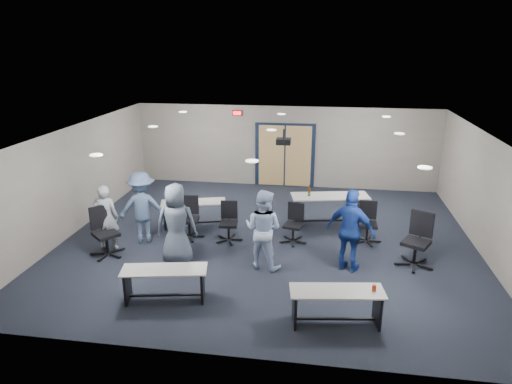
# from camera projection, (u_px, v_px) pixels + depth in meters

# --- Properties ---
(floor) EXTENTS (10.00, 10.00, 0.00)m
(floor) POSITION_uv_depth(u_px,v_px,m) (268.00, 239.00, 11.41)
(floor) COLOR black
(floor) RESTS_ON ground
(back_wall) EXTENTS (10.00, 0.04, 2.70)m
(back_wall) POSITION_uv_depth(u_px,v_px,m) (285.00, 147.00, 15.20)
(back_wall) COLOR gray
(back_wall) RESTS_ON floor
(front_wall) EXTENTS (10.00, 0.04, 2.70)m
(front_wall) POSITION_uv_depth(u_px,v_px,m) (231.00, 281.00, 6.76)
(front_wall) COLOR gray
(front_wall) RESTS_ON floor
(left_wall) EXTENTS (0.04, 9.00, 2.70)m
(left_wall) POSITION_uv_depth(u_px,v_px,m) (75.00, 179.00, 11.69)
(left_wall) COLOR gray
(left_wall) RESTS_ON floor
(right_wall) EXTENTS (0.04, 9.00, 2.70)m
(right_wall) POSITION_uv_depth(u_px,v_px,m) (488.00, 198.00, 10.27)
(right_wall) COLOR gray
(right_wall) RESTS_ON floor
(ceiling) EXTENTS (10.00, 9.00, 0.04)m
(ceiling) POSITION_uv_depth(u_px,v_px,m) (269.00, 133.00, 10.55)
(ceiling) COLOR white
(ceiling) RESTS_ON back_wall
(double_door) EXTENTS (2.00, 0.07, 2.20)m
(double_door) POSITION_uv_depth(u_px,v_px,m) (285.00, 156.00, 15.26)
(double_door) COLOR black
(double_door) RESTS_ON back_wall
(exit_sign) EXTENTS (0.32, 0.07, 0.18)m
(exit_sign) POSITION_uv_depth(u_px,v_px,m) (237.00, 113.00, 15.02)
(exit_sign) COLOR black
(exit_sign) RESTS_ON back_wall
(ceiling_projector) EXTENTS (0.35, 0.32, 0.37)m
(ceiling_projector) POSITION_uv_depth(u_px,v_px,m) (284.00, 141.00, 11.07)
(ceiling_projector) COLOR black
(ceiling_projector) RESTS_ON ceiling
(ceiling_can_lights) EXTENTS (6.24, 5.74, 0.02)m
(ceiling_can_lights) POSITION_uv_depth(u_px,v_px,m) (270.00, 132.00, 10.79)
(ceiling_can_lights) COLOR white
(ceiling_can_lights) RESTS_ON ceiling
(table_front_left) EXTENTS (1.67, 0.83, 0.65)m
(table_front_left) POSITION_uv_depth(u_px,v_px,m) (165.00, 279.00, 8.64)
(table_front_left) COLOR #A2A199
(table_front_left) RESTS_ON floor
(table_front_right) EXTENTS (1.68, 0.76, 0.77)m
(table_front_right) POSITION_uv_depth(u_px,v_px,m) (337.00, 301.00, 7.89)
(table_front_right) COLOR #A2A199
(table_front_right) RESTS_ON floor
(table_back_left) EXTENTS (1.78, 1.01, 0.68)m
(table_back_left) POSITION_uv_depth(u_px,v_px,m) (194.00, 209.00, 12.09)
(table_back_left) COLOR #A2A199
(table_back_left) RESTS_ON floor
(table_back_right) EXTENTS (2.13, 1.07, 1.13)m
(table_back_right) POSITION_uv_depth(u_px,v_px,m) (329.00, 204.00, 12.16)
(table_back_right) COLOR #A2A199
(table_back_right) RESTS_ON floor
(chair_back_a) EXTENTS (0.75, 0.75, 1.05)m
(chair_back_a) POSITION_uv_depth(u_px,v_px,m) (189.00, 218.00, 11.34)
(chair_back_a) COLOR black
(chair_back_a) RESTS_ON floor
(chair_back_b) EXTENTS (0.68, 0.68, 0.98)m
(chair_back_b) POSITION_uv_depth(u_px,v_px,m) (229.00, 222.00, 11.18)
(chair_back_b) COLOR black
(chair_back_b) RESTS_ON floor
(chair_back_c) EXTENTS (0.73, 0.73, 0.97)m
(chair_back_c) POSITION_uv_depth(u_px,v_px,m) (293.00, 224.00, 11.10)
(chair_back_c) COLOR black
(chair_back_c) RESTS_ON floor
(chair_back_d) EXTENTS (0.64, 0.64, 1.01)m
(chair_back_d) POSITION_uv_depth(u_px,v_px,m) (368.00, 223.00, 11.11)
(chair_back_d) COLOR black
(chair_back_d) RESTS_ON floor
(chair_loose_left) EXTENTS (1.02, 1.02, 1.15)m
(chair_loose_left) POSITION_uv_depth(u_px,v_px,m) (106.00, 232.00, 10.40)
(chair_loose_left) COLOR black
(chair_loose_left) RESTS_ON floor
(chair_loose_right) EXTENTS (1.03, 1.03, 1.20)m
(chair_loose_right) POSITION_uv_depth(u_px,v_px,m) (416.00, 241.00, 9.89)
(chair_loose_right) COLOR black
(chair_loose_right) RESTS_ON floor
(person_gray) EXTENTS (0.63, 0.47, 1.59)m
(person_gray) POSITION_uv_depth(u_px,v_px,m) (106.00, 218.00, 10.65)
(person_gray) COLOR #999FA6
(person_gray) RESTS_ON floor
(person_plaid) EXTENTS (0.97, 0.72, 1.83)m
(person_plaid) POSITION_uv_depth(u_px,v_px,m) (176.00, 224.00, 9.98)
(person_plaid) COLOR #4F5A6C
(person_plaid) RESTS_ON floor
(person_lightblue) EXTENTS (1.02, 0.90, 1.76)m
(person_lightblue) POSITION_uv_depth(u_px,v_px,m) (263.00, 229.00, 9.80)
(person_lightblue) COLOR #C0D8FF
(person_lightblue) RESTS_ON floor
(person_navy) EXTENTS (1.16, 0.86, 1.83)m
(person_navy) POSITION_uv_depth(u_px,v_px,m) (351.00, 231.00, 9.62)
(person_navy) COLOR navy
(person_navy) RESTS_ON floor
(person_back) EXTENTS (1.29, 0.97, 1.78)m
(person_back) POSITION_uv_depth(u_px,v_px,m) (142.00, 207.00, 11.03)
(person_back) COLOR #455A7D
(person_back) RESTS_ON floor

